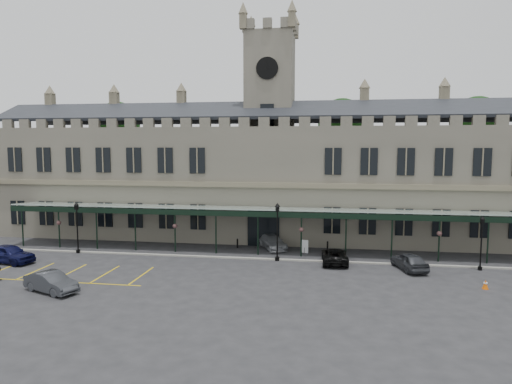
# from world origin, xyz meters

# --- Properties ---
(ground) EXTENTS (140.00, 140.00, 0.00)m
(ground) POSITION_xyz_m (0.00, 0.00, 0.00)
(ground) COLOR #262628
(station_building) EXTENTS (60.00, 10.36, 17.30)m
(station_building) POSITION_xyz_m (0.00, 15.91, 6.47)
(station_building) COLOR #5D594E
(station_building) RESTS_ON ground
(clock_tower) EXTENTS (5.60, 5.60, 24.80)m
(clock_tower) POSITION_xyz_m (0.00, 16.00, 13.11)
(clock_tower) COLOR #5D594E
(clock_tower) RESTS_ON ground
(canopy) EXTENTS (50.00, 4.10, 4.30)m
(canopy) POSITION_xyz_m (0.00, 7.46, 2.40)
(canopy) COLOR #8C9E93
(canopy) RESTS_ON ground
(kerb) EXTENTS (60.00, 0.40, 0.12)m
(kerb) POSITION_xyz_m (0.00, 5.50, 0.06)
(kerb) COLOR gray
(kerb) RESTS_ON ground
(parking_markings) EXTENTS (16.00, 6.00, 0.01)m
(parking_markings) POSITION_xyz_m (-14.00, -1.50, 0.00)
(parking_markings) COLOR gold
(parking_markings) RESTS_ON ground
(tree_behind_left) EXTENTS (6.00, 6.00, 16.00)m
(tree_behind_left) POSITION_xyz_m (-22.00, 25.00, 12.81)
(tree_behind_left) COLOR #332314
(tree_behind_left) RESTS_ON ground
(tree_behind_mid) EXTENTS (6.00, 6.00, 16.00)m
(tree_behind_mid) POSITION_xyz_m (8.00, 25.00, 12.81)
(tree_behind_mid) COLOR #332314
(tree_behind_mid) RESTS_ON ground
(tree_behind_right) EXTENTS (6.00, 6.00, 16.00)m
(tree_behind_right) POSITION_xyz_m (24.00, 25.00, 12.81)
(tree_behind_right) COLOR #332314
(tree_behind_right) RESTS_ON ground
(lamp_post_left) EXTENTS (0.46, 0.46, 4.87)m
(lamp_post_left) POSITION_xyz_m (-16.94, 5.32, 2.89)
(lamp_post_left) COLOR black
(lamp_post_left) RESTS_ON ground
(lamp_post_mid) EXTENTS (0.49, 0.49, 5.15)m
(lamp_post_mid) POSITION_xyz_m (2.00, 5.33, 3.05)
(lamp_post_mid) COLOR black
(lamp_post_mid) RESTS_ON ground
(lamp_post_right) EXTENTS (0.43, 0.43, 4.51)m
(lamp_post_right) POSITION_xyz_m (18.70, 4.82, 2.68)
(lamp_post_right) COLOR black
(lamp_post_right) RESTS_ON ground
(traffic_cone) EXTENTS (0.42, 0.42, 0.67)m
(traffic_cone) POSITION_xyz_m (17.47, -0.31, 0.33)
(traffic_cone) COLOR #E25907
(traffic_cone) RESTS_ON ground
(sign_board) EXTENTS (0.71, 0.22, 1.23)m
(sign_board) POSITION_xyz_m (4.24, 8.65, 0.60)
(sign_board) COLOR black
(sign_board) RESTS_ON ground
(bollard_left) EXTENTS (0.16, 0.16, 0.92)m
(bollard_left) POSITION_xyz_m (-2.44, 9.70, 0.46)
(bollard_left) COLOR black
(bollard_left) RESTS_ON ground
(bollard_right) EXTENTS (0.16, 0.16, 0.91)m
(bollard_right) POSITION_xyz_m (6.40, 9.93, 0.46)
(bollard_right) COLOR black
(bollard_right) RESTS_ON ground
(car_left_a) EXTENTS (5.03, 2.86, 1.61)m
(car_left_a) POSITION_xyz_m (-20.85, 1.00, 0.81)
(car_left_a) COLOR #0B0D34
(car_left_a) RESTS_ON ground
(car_left_b) EXTENTS (4.53, 2.99, 1.41)m
(car_left_b) POSITION_xyz_m (-12.58, -5.67, 0.71)
(car_left_b) COLOR #33353A
(car_left_b) RESTS_ON ground
(car_taxi) EXTENTS (3.77, 4.94, 1.33)m
(car_taxi) POSITION_xyz_m (1.00, 10.00, 0.67)
(car_taxi) COLOR #9C9FA4
(car_taxi) RESTS_ON ground
(car_van) EXTENTS (2.30, 4.69, 1.28)m
(car_van) POSITION_xyz_m (7.00, 5.28, 0.64)
(car_van) COLOR black
(car_van) RESTS_ON ground
(car_right_a) EXTENTS (2.83, 4.56, 1.45)m
(car_right_a) POSITION_xyz_m (13.00, 4.07, 0.72)
(car_right_a) COLOR #33353A
(car_right_a) RESTS_ON ground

